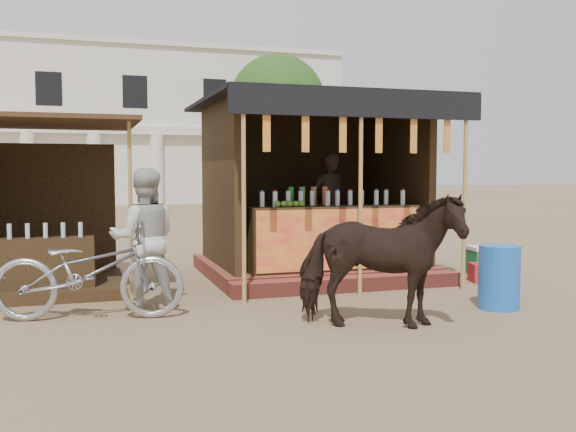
{
  "coord_description": "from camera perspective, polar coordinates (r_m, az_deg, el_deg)",
  "views": [
    {
      "loc": [
        -2.52,
        -6.29,
        1.68
      ],
      "look_at": [
        0.0,
        1.6,
        1.1
      ],
      "focal_mm": 40.0,
      "sensor_mm": 36.0,
      "label": 1
    }
  ],
  "objects": [
    {
      "name": "ground",
      "position": [
        6.98,
        4.06,
        -9.93
      ],
      "size": [
        120.0,
        120.0,
        0.0
      ],
      "primitive_type": "plane",
      "color": "#846B4C",
      "rests_on": "ground"
    },
    {
      "name": "main_stall",
      "position": [
        10.3,
        2.43,
        0.38
      ],
      "size": [
        3.6,
        3.61,
        2.78
      ],
      "color": "brown",
      "rests_on": "ground"
    },
    {
      "name": "secondary_stall",
      "position": [
        9.59,
        -21.52,
        -1.24
      ],
      "size": [
        2.4,
        2.4,
        2.38
      ],
      "color": "#3D2916",
      "rests_on": "ground"
    },
    {
      "name": "cow",
      "position": [
        6.89,
        8.14,
        -3.96
      ],
      "size": [
        1.9,
        1.38,
        1.46
      ],
      "primitive_type": "imported",
      "rotation": [
        0.0,
        0.0,
        1.18
      ],
      "color": "black",
      "rests_on": "ground"
    },
    {
      "name": "motorbike",
      "position": [
        7.61,
        -17.27,
        -4.68
      ],
      "size": [
        2.21,
        1.11,
        1.11
      ],
      "primitive_type": "imported",
      "rotation": [
        0.0,
        0.0,
        1.38
      ],
      "color": "#9B9CA4",
      "rests_on": "ground"
    },
    {
      "name": "bystander",
      "position": [
        8.03,
        -12.68,
        -1.95
      ],
      "size": [
        0.88,
        0.71,
        1.72
      ],
      "primitive_type": "imported",
      "rotation": [
        0.0,
        0.0,
        3.08
      ],
      "color": "#BBBBB5",
      "rests_on": "ground"
    },
    {
      "name": "blue_barrel",
      "position": [
        8.27,
        18.26,
        -5.19
      ],
      "size": [
        0.65,
        0.65,
        0.78
      ],
      "primitive_type": "cylinder",
      "rotation": [
        0.0,
        0.0,
        0.4
      ],
      "color": "blue",
      "rests_on": "ground"
    },
    {
      "name": "red_crate",
      "position": [
        10.21,
        16.92,
        -4.85
      ],
      "size": [
        0.45,
        0.45,
        0.28
      ],
      "primitive_type": "cube",
      "rotation": [
        0.0,
        0.0,
        -0.29
      ],
      "color": "#A61B25",
      "rests_on": "ground"
    },
    {
      "name": "cooler",
      "position": [
        10.97,
        17.38,
        -3.76
      ],
      "size": [
        0.69,
        0.52,
        0.46
      ],
      "color": "#19743A",
      "rests_on": "ground"
    },
    {
      "name": "background_building",
      "position": [
        36.31,
        -16.99,
        7.46
      ],
      "size": [
        26.0,
        7.45,
        8.18
      ],
      "color": "silver",
      "rests_on": "ground"
    },
    {
      "name": "tree",
      "position": [
        29.77,
        -1.38,
        9.69
      ],
      "size": [
        4.5,
        4.4,
        7.0
      ],
      "color": "#382314",
      "rests_on": "ground"
    }
  ]
}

